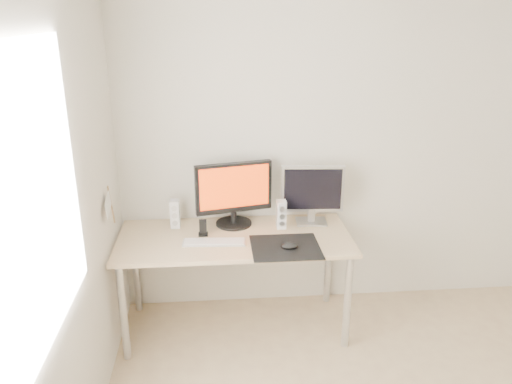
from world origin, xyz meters
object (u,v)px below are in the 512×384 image
speaker_left (175,214)px  keyboard (214,242)px  main_monitor (234,192)px  phone_dock (203,230)px  mouse (289,246)px  desk (235,246)px  second_monitor (312,192)px  speaker_right (281,214)px

speaker_left → keyboard: size_ratio=0.48×
main_monitor → phone_dock: (-0.22, -0.16, -0.22)m
mouse → phone_dock: size_ratio=0.96×
keyboard → mouse: bearing=-15.4°
mouse → desk: 0.43m
desk → phone_dock: bearing=170.2°
second_monitor → phone_dock: size_ratio=3.86×
mouse → phone_dock: phone_dock is taller
main_monitor → speaker_right: bearing=-13.7°
mouse → second_monitor: 0.52m
desk → main_monitor: bearing=87.9°
speaker_right → phone_dock: bearing=-171.7°
desk → main_monitor: main_monitor is taller
main_monitor → phone_dock: size_ratio=4.67×
desk → second_monitor: 0.68m
speaker_right → phone_dock: (-0.55, -0.08, -0.07)m
speaker_right → keyboard: (-0.48, -0.21, -0.09)m
main_monitor → speaker_left: main_monitor is taller
second_monitor → speaker_left: (-0.98, 0.01, -0.14)m
desk → main_monitor: size_ratio=2.93×
mouse → speaker_right: 0.36m
mouse → main_monitor: bearing=128.3°
main_monitor → speaker_right: main_monitor is taller
mouse → second_monitor: size_ratio=0.25×
main_monitor → second_monitor: (0.56, -0.01, -0.01)m
main_monitor → speaker_left: (-0.42, -0.00, -0.15)m
mouse → keyboard: (-0.48, 0.13, -0.02)m
main_monitor → speaker_right: (0.33, -0.08, -0.15)m
main_monitor → mouse: bearing=-51.7°
second_monitor → speaker_right: 0.28m
keyboard → phone_dock: phone_dock is taller
mouse → speaker_left: bearing=150.8°
second_monitor → desk: bearing=-161.8°
desk → phone_dock: (-0.21, 0.04, 0.11)m
speaker_left → keyboard: 0.41m
second_monitor → speaker_right: size_ratio=2.21×
desk → speaker_left: bearing=154.8°
desk → speaker_left: (-0.41, 0.19, 0.18)m
mouse → second_monitor: (0.22, 0.42, 0.22)m
speaker_right → phone_dock: speaker_right is taller
mouse → keyboard: bearing=164.6°
second_monitor → mouse: bearing=-118.3°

